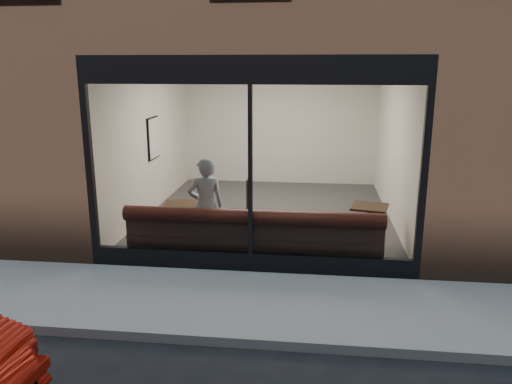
# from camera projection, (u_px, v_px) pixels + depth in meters

# --- Properties ---
(ground) EXTENTS (120.00, 120.00, 0.00)m
(ground) POSITION_uv_depth(u_px,v_px,m) (228.00, 343.00, 5.67)
(ground) COLOR black
(ground) RESTS_ON ground
(sidewalk_near) EXTENTS (40.00, 2.00, 0.01)m
(sidewalk_near) POSITION_uv_depth(u_px,v_px,m) (241.00, 302.00, 6.63)
(sidewalk_near) COLOR gray
(sidewalk_near) RESTS_ON ground
(kerb_near) EXTENTS (40.00, 0.10, 0.12)m
(kerb_near) POSITION_uv_depth(u_px,v_px,m) (227.00, 340.00, 5.60)
(kerb_near) COLOR gray
(kerb_near) RESTS_ON ground
(host_building_pier_left) EXTENTS (2.50, 12.00, 3.20)m
(host_building_pier_left) POSITION_uv_depth(u_px,v_px,m) (140.00, 121.00, 13.39)
(host_building_pier_left) COLOR brown
(host_building_pier_left) RESTS_ON ground
(host_building_pier_right) EXTENTS (2.50, 12.00, 3.20)m
(host_building_pier_right) POSITION_uv_depth(u_px,v_px,m) (428.00, 125.00, 12.54)
(host_building_pier_right) COLOR brown
(host_building_pier_right) RESTS_ON ground
(host_building_backfill) EXTENTS (5.00, 6.00, 3.20)m
(host_building_backfill) POSITION_uv_depth(u_px,v_px,m) (286.00, 112.00, 15.85)
(host_building_backfill) COLOR brown
(host_building_backfill) RESTS_ON ground
(cafe_floor) EXTENTS (6.00, 6.00, 0.00)m
(cafe_floor) POSITION_uv_depth(u_px,v_px,m) (269.00, 214.00, 10.47)
(cafe_floor) COLOR #2D2D30
(cafe_floor) RESTS_ON ground
(cafe_ceiling) EXTENTS (6.00, 6.00, 0.00)m
(cafe_ceiling) POSITION_uv_depth(u_px,v_px,m) (270.00, 58.00, 9.69)
(cafe_ceiling) COLOR white
(cafe_ceiling) RESTS_ON host_building_upper
(cafe_wall_back) EXTENTS (5.00, 0.00, 5.00)m
(cafe_wall_back) POSITION_uv_depth(u_px,v_px,m) (280.00, 123.00, 12.96)
(cafe_wall_back) COLOR silver
(cafe_wall_back) RESTS_ON ground
(cafe_wall_left) EXTENTS (0.00, 6.00, 6.00)m
(cafe_wall_left) POSITION_uv_depth(u_px,v_px,m) (150.00, 137.00, 10.36)
(cafe_wall_left) COLOR silver
(cafe_wall_left) RESTS_ON ground
(cafe_wall_right) EXTENTS (0.00, 6.00, 6.00)m
(cafe_wall_right) POSITION_uv_depth(u_px,v_px,m) (395.00, 142.00, 9.80)
(cafe_wall_right) COLOR silver
(cafe_wall_right) RESTS_ON ground
(storefront_kick) EXTENTS (5.00, 0.10, 0.30)m
(storefront_kick) POSITION_uv_depth(u_px,v_px,m) (251.00, 262.00, 7.60)
(storefront_kick) COLOR black
(storefront_kick) RESTS_ON ground
(storefront_header) EXTENTS (5.00, 0.10, 0.40)m
(storefront_header) POSITION_uv_depth(u_px,v_px,m) (250.00, 70.00, 6.90)
(storefront_header) COLOR black
(storefront_header) RESTS_ON host_building_upper
(storefront_mullion) EXTENTS (0.06, 0.10, 2.50)m
(storefront_mullion) POSITION_uv_depth(u_px,v_px,m) (250.00, 172.00, 7.26)
(storefront_mullion) COLOR black
(storefront_mullion) RESTS_ON storefront_kick
(storefront_glass) EXTENTS (4.80, 0.00, 4.80)m
(storefront_glass) POSITION_uv_depth(u_px,v_px,m) (250.00, 173.00, 7.23)
(storefront_glass) COLOR white
(storefront_glass) RESTS_ON storefront_kick
(banquette) EXTENTS (4.00, 0.55, 0.45)m
(banquette) POSITION_uv_depth(u_px,v_px,m) (254.00, 248.00, 7.97)
(banquette) COLOR #3A1815
(banquette) RESTS_ON cafe_floor
(person) EXTENTS (0.69, 0.57, 1.62)m
(person) POSITION_uv_depth(u_px,v_px,m) (206.00, 206.00, 8.20)
(person) COLOR #9FB9D2
(person) RESTS_ON cafe_floor
(cafe_table_left) EXTENTS (0.67, 0.67, 0.04)m
(cafe_table_left) POSITION_uv_depth(u_px,v_px,m) (181.00, 204.00, 8.57)
(cafe_table_left) COLOR #2F1F12
(cafe_table_left) RESTS_ON cafe_floor
(cafe_table_right) EXTENTS (0.70, 0.70, 0.04)m
(cafe_table_right) POSITION_uv_depth(u_px,v_px,m) (370.00, 207.00, 8.41)
(cafe_table_right) COLOR #2F1F12
(cafe_table_right) RESTS_ON cafe_floor
(cafe_chair_left) EXTENTS (0.49, 0.49, 0.04)m
(cafe_chair_left) POSITION_uv_depth(u_px,v_px,m) (239.00, 213.00, 9.81)
(cafe_chair_left) COLOR #2F1F12
(cafe_chair_left) RESTS_ON cafe_floor
(wall_poster) EXTENTS (0.02, 0.62, 0.82)m
(wall_poster) POSITION_uv_depth(u_px,v_px,m) (154.00, 138.00, 10.51)
(wall_poster) COLOR white
(wall_poster) RESTS_ON cafe_wall_left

